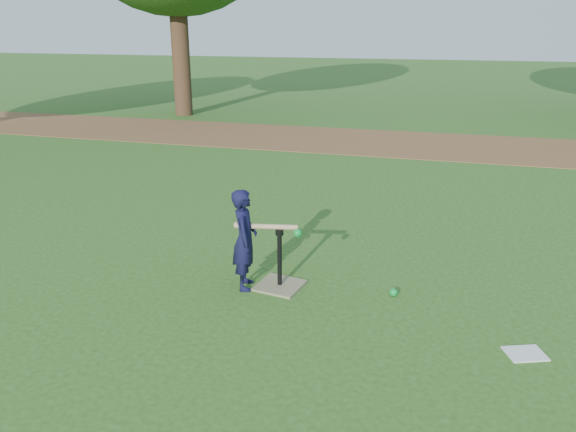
# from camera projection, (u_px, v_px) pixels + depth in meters

# --- Properties ---
(ground) EXTENTS (80.00, 80.00, 0.00)m
(ground) POSITION_uv_depth(u_px,v_px,m) (285.00, 283.00, 5.71)
(ground) COLOR #285116
(ground) RESTS_ON ground
(dirt_strip) EXTENTS (24.00, 3.00, 0.01)m
(dirt_strip) POSITION_uv_depth(u_px,v_px,m) (379.00, 142.00, 12.53)
(dirt_strip) COLOR brown
(dirt_strip) RESTS_ON ground
(child) EXTENTS (0.34, 0.42, 1.02)m
(child) POSITION_uv_depth(u_px,v_px,m) (245.00, 239.00, 5.47)
(child) COLOR black
(child) RESTS_ON ground
(wiffle_ball_ground) EXTENTS (0.08, 0.08, 0.08)m
(wiffle_ball_ground) POSITION_uv_depth(u_px,v_px,m) (394.00, 292.00, 5.42)
(wiffle_ball_ground) COLOR #0D8F30
(wiffle_ball_ground) RESTS_ON ground
(clipboard) EXTENTS (0.36, 0.32, 0.01)m
(clipboard) POSITION_uv_depth(u_px,v_px,m) (525.00, 354.00, 4.48)
(clipboard) COLOR silver
(clipboard) RESTS_ON ground
(batting_tee) EXTENTS (0.49, 0.49, 0.61)m
(batting_tee) POSITION_uv_depth(u_px,v_px,m) (280.00, 276.00, 5.61)
(batting_tee) COLOR #847953
(batting_tee) RESTS_ON ground
(swing_action) EXTENTS (0.69, 0.17, 0.09)m
(swing_action) POSITION_uv_depth(u_px,v_px,m) (270.00, 228.00, 5.43)
(swing_action) COLOR tan
(swing_action) RESTS_ON ground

